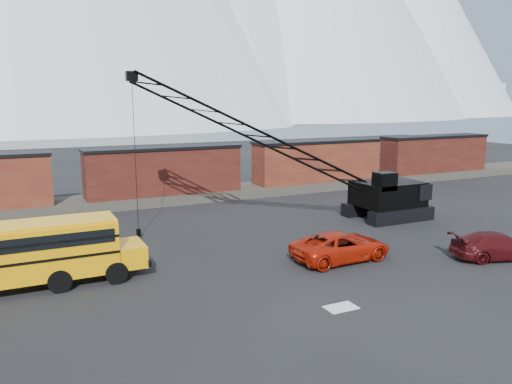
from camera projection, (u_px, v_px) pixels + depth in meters
ground at (286, 280)px, 24.94m from camera, size 160.00×160.00×0.00m
gravel_berm at (165, 197)px, 44.33m from camera, size 120.00×5.00×0.70m
boxcar_mid at (164, 170)px, 43.89m from camera, size 13.70×3.10×4.17m
boxcar_east_near at (317, 161)px, 50.77m from camera, size 13.70×3.10×4.17m
boxcar_east_far at (434, 154)px, 57.65m from camera, size 13.70×3.10×4.17m
snow_patch at (341, 307)px, 21.62m from camera, size 1.40×0.90×0.02m
school_bus at (13, 254)px, 23.24m from camera, size 11.65×2.65×3.19m
red_pickup at (341, 246)px, 27.90m from camera, size 5.84×2.81×1.61m
maroon_suv at (497, 246)px, 28.18m from camera, size 5.61×3.57×1.51m
crawler_crane at (271, 142)px, 34.21m from camera, size 21.64×5.20×10.82m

